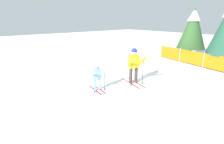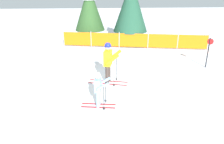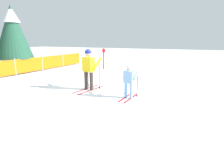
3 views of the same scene
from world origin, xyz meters
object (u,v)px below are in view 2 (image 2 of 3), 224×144
object	(u,v)px
skier_child	(99,87)
safety_fence	(133,40)
trail_marker	(209,50)
conifer_near	(89,7)
skier_adult	(109,59)
conifer_far	(131,5)

from	to	relation	value
skier_child	safety_fence	xyz separation A→B (m)	(2.24, 6.92, -0.21)
skier_child	trail_marker	size ratio (longest dim) A/B	0.83
skier_child	conifer_near	xyz separation A→B (m)	(-0.49, 8.98, 1.61)
conifer_near	trail_marker	distance (m)	8.17
skier_child	skier_adult	bearing A→B (deg)	85.59
conifer_far	trail_marker	distance (m)	5.82
skier_adult	skier_child	distance (m)	1.88
skier_adult	conifer_near	world-z (taller)	conifer_near
skier_child	conifer_near	distance (m)	9.14
safety_fence	trail_marker	distance (m)	4.70
safety_fence	conifer_far	world-z (taller)	conifer_far
conifer_near	conifer_far	bearing A→B (deg)	-20.77
conifer_far	conifer_near	distance (m)	2.84
skier_child	conifer_far	size ratio (longest dim) A/B	0.29
skier_adult	safety_fence	size ratio (longest dim) A/B	0.19
skier_adult	safety_fence	distance (m)	5.45
trail_marker	conifer_near	bearing A→B (deg)	134.85
skier_adult	conifer_near	bearing A→B (deg)	111.14
skier_child	conifer_near	world-z (taller)	conifer_near
skier_child	conifer_near	size ratio (longest dim) A/B	0.32
skier_adult	trail_marker	distance (m)	5.00
skier_adult	trail_marker	xyz separation A→B (m)	(4.78, 1.47, -0.11)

